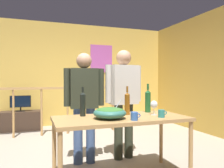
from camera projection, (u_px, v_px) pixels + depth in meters
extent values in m
plane|color=#9E9384|center=(82.00, 160.00, 3.32)|extent=(7.79, 7.79, 0.00)
cube|color=gold|center=(61.00, 74.00, 5.89)|extent=(5.99, 0.10, 2.71)
cube|color=gold|center=(203.00, 73.00, 5.07)|extent=(0.10, 4.14, 2.71)
cube|color=#B151A3|center=(101.00, 59.00, 6.20)|extent=(0.63, 0.03, 0.76)
cylinder|color=#B2844C|center=(13.00, 114.00, 4.56)|extent=(0.04, 0.04, 1.00)
cylinder|color=#B2844C|center=(42.00, 113.00, 4.75)|extent=(0.04, 0.04, 1.00)
cylinder|color=#B2844C|center=(68.00, 111.00, 4.93)|extent=(0.04, 0.04, 1.00)
cylinder|color=#B2844C|center=(92.00, 110.00, 5.12)|extent=(0.04, 0.04, 1.00)
cylinder|color=#B2844C|center=(114.00, 109.00, 5.30)|extent=(0.04, 0.04, 1.00)
cube|color=#B2844C|center=(28.00, 88.00, 4.64)|extent=(3.97, 0.07, 0.05)
cube|color=#B2844C|center=(114.00, 107.00, 5.30)|extent=(0.10, 0.10, 1.10)
cube|color=#38281E|center=(21.00, 121.00, 5.26)|extent=(0.90, 0.40, 0.45)
cube|color=black|center=(21.00, 111.00, 5.25)|extent=(0.20, 0.12, 0.02)
cylinder|color=black|center=(21.00, 109.00, 5.25)|extent=(0.03, 0.03, 0.08)
cube|color=black|center=(21.00, 101.00, 5.22)|extent=(0.47, 0.06, 0.28)
cube|color=black|center=(20.00, 101.00, 5.20)|extent=(0.43, 0.01, 0.25)
cube|color=#B2844C|center=(121.00, 119.00, 2.65)|extent=(1.59, 0.72, 0.04)
cylinder|color=#B2844C|center=(60.00, 168.00, 2.10)|extent=(0.05, 0.05, 0.71)
cylinder|color=#B2844C|center=(191.00, 151.00, 2.60)|extent=(0.05, 0.05, 0.71)
cylinder|color=#B2844C|center=(54.00, 148.00, 2.71)|extent=(0.05, 0.05, 0.71)
cylinder|color=#B2844C|center=(161.00, 138.00, 3.21)|extent=(0.05, 0.05, 0.71)
ellipsoid|color=#337060|center=(110.00, 113.00, 2.53)|extent=(0.38, 0.38, 0.13)
ellipsoid|color=#38702D|center=(110.00, 110.00, 2.53)|extent=(0.31, 0.31, 0.06)
cylinder|color=silver|center=(116.00, 108.00, 2.55)|extent=(0.14, 0.01, 0.19)
cylinder|color=silver|center=(154.00, 115.00, 2.80)|extent=(0.08, 0.08, 0.01)
cylinder|color=silver|center=(154.00, 111.00, 2.80)|extent=(0.01, 0.01, 0.09)
ellipsoid|color=silver|center=(154.00, 104.00, 2.80)|extent=(0.09, 0.09, 0.10)
cylinder|color=brown|center=(127.00, 105.00, 2.83)|extent=(0.07, 0.07, 0.26)
cone|color=brown|center=(127.00, 93.00, 2.82)|extent=(0.07, 0.07, 0.03)
cylinder|color=brown|center=(127.00, 89.00, 2.82)|extent=(0.03, 0.03, 0.08)
cylinder|color=#1E5628|center=(148.00, 102.00, 3.04)|extent=(0.08, 0.08, 0.27)
cone|color=#1E5628|center=(148.00, 91.00, 3.03)|extent=(0.08, 0.08, 0.03)
cylinder|color=#1E5628|center=(148.00, 87.00, 3.03)|extent=(0.03, 0.03, 0.08)
cylinder|color=black|center=(83.00, 105.00, 2.71)|extent=(0.07, 0.07, 0.27)
cone|color=black|center=(83.00, 93.00, 2.70)|extent=(0.07, 0.07, 0.03)
cylinder|color=black|center=(83.00, 89.00, 2.70)|extent=(0.03, 0.03, 0.06)
cylinder|color=teal|center=(161.00, 114.00, 2.61)|extent=(0.08, 0.08, 0.09)
torus|color=teal|center=(165.00, 113.00, 2.63)|extent=(0.05, 0.01, 0.05)
cylinder|color=#3866B2|center=(134.00, 116.00, 2.43)|extent=(0.08, 0.08, 0.09)
torus|color=#3866B2|center=(139.00, 115.00, 2.44)|extent=(0.05, 0.01, 0.05)
cylinder|color=#3D5684|center=(91.00, 135.00, 3.19)|extent=(0.13, 0.13, 0.80)
cylinder|color=#3D5684|center=(78.00, 136.00, 3.15)|extent=(0.13, 0.13, 0.80)
cube|color=#2D3323|center=(84.00, 88.00, 3.16)|extent=(0.41, 0.26, 0.57)
cylinder|color=#2D3323|center=(101.00, 87.00, 3.22)|extent=(0.09, 0.09, 0.54)
cylinder|color=#2D3323|center=(67.00, 87.00, 3.11)|extent=(0.09, 0.09, 0.54)
sphere|color=tan|center=(84.00, 61.00, 3.15)|extent=(0.22, 0.22, 0.22)
cylinder|color=#2D3323|center=(129.00, 130.00, 3.42)|extent=(0.13, 0.13, 0.83)
cylinder|color=#2D3323|center=(118.00, 132.00, 3.34)|extent=(0.13, 0.13, 0.83)
cube|color=beige|center=(124.00, 85.00, 3.36)|extent=(0.44, 0.26, 0.59)
cylinder|color=beige|center=(138.00, 84.00, 3.48)|extent=(0.09, 0.09, 0.56)
cylinder|color=beige|center=(108.00, 84.00, 3.25)|extent=(0.09, 0.09, 0.56)
sphere|color=tan|center=(124.00, 58.00, 3.36)|extent=(0.23, 0.23, 0.23)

